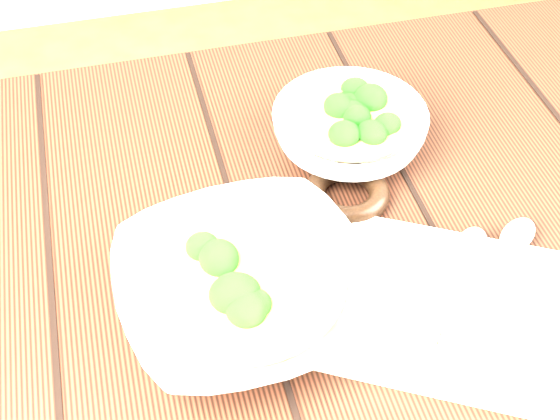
% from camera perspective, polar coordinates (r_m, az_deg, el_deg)
% --- Properties ---
extents(table, '(1.20, 0.80, 0.75)m').
position_cam_1_polar(table, '(0.89, -0.48, -9.25)').
color(table, '#361A0F').
rests_on(table, ground).
extents(soup_bowl_front, '(0.26, 0.26, 0.07)m').
position_cam_1_polar(soup_bowl_front, '(0.74, -2.60, -5.80)').
color(soup_bowl_front, white).
rests_on(soup_bowl_front, table).
extents(soup_bowl_back, '(0.20, 0.20, 0.06)m').
position_cam_1_polar(soup_bowl_back, '(0.91, 5.09, 5.87)').
color(soup_bowl_back, white).
rests_on(soup_bowl_back, table).
extents(trivet, '(0.10, 0.10, 0.02)m').
position_cam_1_polar(trivet, '(0.86, 4.93, 1.24)').
color(trivet, black).
rests_on(trivet, table).
extents(napkin, '(0.30, 0.28, 0.01)m').
position_cam_1_polar(napkin, '(0.77, 12.75, -7.16)').
color(napkin, beige).
rests_on(napkin, table).
extents(spoon_left, '(0.14, 0.16, 0.01)m').
position_cam_1_polar(spoon_left, '(0.79, 13.07, -4.45)').
color(spoon_left, '#B0AC9B').
rests_on(spoon_left, napkin).
extents(spoon_right, '(0.16, 0.14, 0.01)m').
position_cam_1_polar(spoon_right, '(0.81, 15.88, -3.35)').
color(spoon_right, '#B0AC9B').
rests_on(spoon_right, napkin).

